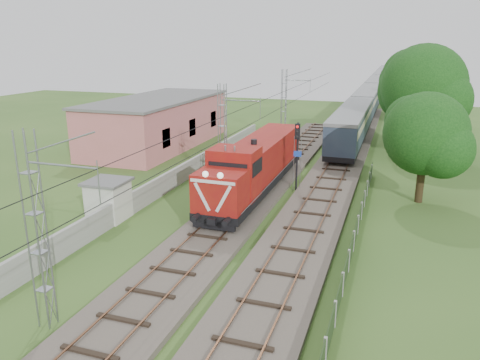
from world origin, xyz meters
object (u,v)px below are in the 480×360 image
(coach_rake, at_px, (376,86))
(signal_post, at_px, (297,145))
(relay_hut, at_px, (108,200))
(locomotive, at_px, (256,164))

(coach_rake, bearing_deg, signal_post, -92.01)
(signal_post, height_order, relay_hut, signal_post)
(locomotive, xyz_separation_m, signal_post, (2.77, 1.49, 1.37))
(locomotive, bearing_deg, signal_post, 28.20)
(locomotive, relative_size, relay_hut, 6.68)
(relay_hut, bearing_deg, coach_rake, 80.36)
(coach_rake, height_order, relay_hut, coach_rake)
(coach_rake, relative_size, signal_post, 21.22)
(locomotive, xyz_separation_m, relay_hut, (-7.40, -8.04, -0.95))
(locomotive, distance_m, relay_hut, 10.97)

